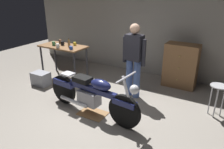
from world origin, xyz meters
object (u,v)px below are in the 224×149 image
object	(u,v)px
mug_yellow_tall	(75,44)
person_standing	(134,58)
mug_green_speckled	(54,44)
shop_stool	(218,92)
bottle	(69,44)
mug_black_matte	(62,43)
motorcycle	(91,94)
wooden_dresser	(181,66)
mug_blue_enamel	(71,48)
mug_white_ceramic	(58,46)
storage_bin	(41,79)
mug_brown_stoneware	(60,41)

from	to	relation	value
mug_yellow_tall	person_standing	bearing A→B (deg)	-9.31
mug_green_speckled	shop_stool	bearing A→B (deg)	0.58
person_standing	bottle	size ratio (longest dim) A/B	6.93
mug_black_matte	motorcycle	bearing A→B (deg)	-34.68
wooden_dresser	mug_blue_enamel	world-z (taller)	wooden_dresser
bottle	mug_green_speckled	bearing A→B (deg)	-173.65
shop_stool	mug_white_ceramic	bearing A→B (deg)	-177.33
storage_bin	person_standing	bearing A→B (deg)	15.15
storage_bin	shop_stool	bearing A→B (deg)	9.66
mug_green_speckled	storage_bin	bearing A→B (deg)	-82.92
shop_stool	person_standing	bearing A→B (deg)	-177.87
mug_yellow_tall	storage_bin	bearing A→B (deg)	-113.56
mug_blue_enamel	mug_white_ceramic	bearing A→B (deg)	-174.40
mug_green_speckled	mug_white_ceramic	bearing A→B (deg)	-26.29
mug_brown_stoneware	mug_green_speckled	bearing A→B (deg)	-86.32
motorcycle	shop_stool	xyz separation A→B (m)	(2.12, 1.18, 0.05)
mug_brown_stoneware	storage_bin	bearing A→B (deg)	-83.94
mug_brown_stoneware	mug_black_matte	world-z (taller)	same
shop_stool	mug_black_matte	world-z (taller)	mug_black_matte
motorcycle	mug_yellow_tall	distance (m)	2.16
motorcycle	shop_stool	distance (m)	2.43
bottle	mug_yellow_tall	bearing A→B (deg)	91.63
mug_green_speckled	mug_white_ceramic	xyz separation A→B (m)	(0.28, -0.14, 0.00)
person_standing	mug_green_speckled	distance (m)	2.40
person_standing	mug_white_ceramic	world-z (taller)	person_standing
storage_bin	mug_black_matte	world-z (taller)	mug_black_matte
mug_yellow_tall	bottle	world-z (taller)	bottle
shop_stool	mug_green_speckled	bearing A→B (deg)	-179.42
mug_brown_stoneware	mug_white_ceramic	bearing A→B (deg)	-54.43
motorcycle	mug_green_speckled	bearing A→B (deg)	156.05
mug_blue_enamel	motorcycle	bearing A→B (deg)	-37.83
shop_stool	mug_yellow_tall	bearing A→B (deg)	176.13
mug_brown_stoneware	mug_yellow_tall	distance (m)	0.51
shop_stool	wooden_dresser	distance (m)	1.42
mug_brown_stoneware	shop_stool	bearing A→B (deg)	-3.24
wooden_dresser	bottle	bearing A→B (deg)	-159.02
mug_black_matte	bottle	size ratio (longest dim) A/B	0.52
motorcycle	bottle	distance (m)	2.02
mug_yellow_tall	mug_white_ceramic	size ratio (longest dim) A/B	0.92
mug_yellow_tall	mug_black_matte	world-z (taller)	mug_black_matte
person_standing	wooden_dresser	bearing A→B (deg)	-118.60
person_standing	shop_stool	xyz separation A→B (m)	(1.75, 0.07, -0.43)
shop_stool	mug_yellow_tall	size ratio (longest dim) A/B	5.84
mug_brown_stoneware	mug_white_ceramic	distance (m)	0.51
mug_black_matte	storage_bin	bearing A→B (deg)	-98.26
mug_green_speckled	mug_blue_enamel	xyz separation A→B (m)	(0.69, -0.10, -0.01)
mug_yellow_tall	bottle	distance (m)	0.24
mug_white_ceramic	mug_brown_stoneware	bearing A→B (deg)	125.57
wooden_dresser	mug_white_ceramic	distance (m)	3.18
storage_bin	mug_green_speckled	xyz separation A→B (m)	(-0.08, 0.65, 0.78)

